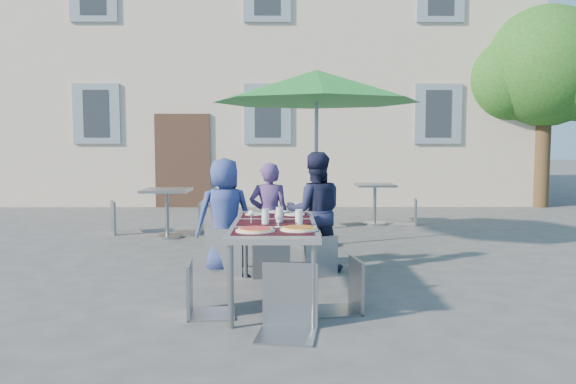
{
  "coord_description": "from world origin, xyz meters",
  "views": [
    {
      "loc": [
        0.41,
        -5.76,
        1.52
      ],
      "look_at": [
        0.44,
        0.5,
        0.97
      ],
      "focal_mm": 35.0,
      "sensor_mm": 36.0,
      "label": 1
    }
  ],
  "objects_px": {
    "chair_3": "(200,256)",
    "chair_5": "(288,257)",
    "patio_umbrella": "(317,87)",
    "cafe_table_0": "(167,204)",
    "pizza_near_right": "(299,228)",
    "chair_1": "(269,226)",
    "bg_chair_r_0": "(195,198)",
    "chair_4": "(346,253)",
    "bg_chair_l_1": "(326,195)",
    "chair_2": "(318,231)",
    "chair_0": "(227,222)",
    "child_0": "(224,215)",
    "bg_chair_l_0": "(119,197)",
    "cafe_table_1": "(375,197)",
    "pizza_near_left": "(255,230)",
    "child_1": "(269,217)",
    "child_2": "(315,212)",
    "dining_table": "(274,228)",
    "bg_chair_r_1": "(410,196)"
  },
  "relations": [
    {
      "from": "pizza_near_right",
      "to": "child_0",
      "type": "height_order",
      "value": "child_0"
    },
    {
      "from": "pizza_near_right",
      "to": "chair_2",
      "type": "relative_size",
      "value": 0.38
    },
    {
      "from": "chair_4",
      "to": "chair_5",
      "type": "xyz_separation_m",
      "value": [
        -0.52,
        -0.56,
        0.08
      ]
    },
    {
      "from": "child_0",
      "to": "chair_2",
      "type": "bearing_deg",
      "value": 149.8
    },
    {
      "from": "chair_3",
      "to": "chair_5",
      "type": "bearing_deg",
      "value": -29.45
    },
    {
      "from": "chair_2",
      "to": "bg_chair_l_0",
      "type": "bearing_deg",
      "value": 135.81
    },
    {
      "from": "cafe_table_1",
      "to": "chair_0",
      "type": "bearing_deg",
      "value": -120.58
    },
    {
      "from": "pizza_near_left",
      "to": "chair_1",
      "type": "height_order",
      "value": "chair_1"
    },
    {
      "from": "chair_0",
      "to": "chair_3",
      "type": "distance_m",
      "value": 1.58
    },
    {
      "from": "cafe_table_1",
      "to": "patio_umbrella",
      "type": "bearing_deg",
      "value": -119.05
    },
    {
      "from": "chair_3",
      "to": "child_2",
      "type": "bearing_deg",
      "value": 57.58
    },
    {
      "from": "dining_table",
      "to": "chair_1",
      "type": "xyz_separation_m",
      "value": [
        -0.08,
        0.95,
        -0.12
      ]
    },
    {
      "from": "child_1",
      "to": "chair_4",
      "type": "distance_m",
      "value": 1.77
    },
    {
      "from": "bg_chair_r_0",
      "to": "bg_chair_l_1",
      "type": "relative_size",
      "value": 1.03
    },
    {
      "from": "chair_1",
      "to": "bg_chair_l_0",
      "type": "xyz_separation_m",
      "value": [
        -2.6,
        3.08,
        0.04
      ]
    },
    {
      "from": "bg_chair_r_1",
      "to": "chair_0",
      "type": "bearing_deg",
      "value": -127.54
    },
    {
      "from": "chair_5",
      "to": "bg_chair_l_0",
      "type": "height_order",
      "value": "bg_chair_l_0"
    },
    {
      "from": "child_1",
      "to": "chair_1",
      "type": "height_order",
      "value": "child_1"
    },
    {
      "from": "chair_2",
      "to": "chair_3",
      "type": "xyz_separation_m",
      "value": [
        -1.12,
        -1.47,
        0.01
      ]
    },
    {
      "from": "patio_umbrella",
      "to": "bg_chair_l_1",
      "type": "distance_m",
      "value": 2.61
    },
    {
      "from": "chair_0",
      "to": "bg_chair_r_1",
      "type": "distance_m",
      "value": 4.91
    },
    {
      "from": "patio_umbrella",
      "to": "cafe_table_0",
      "type": "xyz_separation_m",
      "value": [
        -2.35,
        0.73,
        -1.77
      ]
    },
    {
      "from": "chair_2",
      "to": "bg_chair_r_0",
      "type": "distance_m",
      "value": 3.61
    },
    {
      "from": "cafe_table_0",
      "to": "pizza_near_left",
      "type": "bearing_deg",
      "value": -68.33
    },
    {
      "from": "cafe_table_0",
      "to": "bg_chair_l_0",
      "type": "distance_m",
      "value": 1.01
    },
    {
      "from": "bg_chair_l_1",
      "to": "chair_1",
      "type": "bearing_deg",
      "value": -103.79
    },
    {
      "from": "child_0",
      "to": "cafe_table_0",
      "type": "distance_m",
      "value": 2.7
    },
    {
      "from": "bg_chair_r_1",
      "to": "child_1",
      "type": "bearing_deg",
      "value": -123.92
    },
    {
      "from": "pizza_near_right",
      "to": "patio_umbrella",
      "type": "distance_m",
      "value": 3.68
    },
    {
      "from": "cafe_table_0",
      "to": "patio_umbrella",
      "type": "bearing_deg",
      "value": -17.22
    },
    {
      "from": "cafe_table_1",
      "to": "bg_chair_r_1",
      "type": "distance_m",
      "value": 0.65
    },
    {
      "from": "dining_table",
      "to": "pizza_near_right",
      "type": "bearing_deg",
      "value": -64.74
    },
    {
      "from": "bg_chair_l_0",
      "to": "child_1",
      "type": "bearing_deg",
      "value": -47.26
    },
    {
      "from": "dining_table",
      "to": "cafe_table_1",
      "type": "xyz_separation_m",
      "value": [
        1.78,
        5.02,
        -0.17
      ]
    },
    {
      "from": "pizza_near_right",
      "to": "patio_umbrella",
      "type": "relative_size",
      "value": 0.11
    },
    {
      "from": "cafe_table_0",
      "to": "bg_chair_l_0",
      "type": "xyz_separation_m",
      "value": [
        -0.89,
        0.47,
        0.06
      ]
    },
    {
      "from": "chair_2",
      "to": "chair_4",
      "type": "height_order",
      "value": "chair_4"
    },
    {
      "from": "child_2",
      "to": "patio_umbrella",
      "type": "xyz_separation_m",
      "value": [
        0.1,
        1.62,
        1.61
      ]
    },
    {
      "from": "chair_2",
      "to": "chair_3",
      "type": "bearing_deg",
      "value": -127.37
    },
    {
      "from": "child_2",
      "to": "bg_chair_r_0",
      "type": "bearing_deg",
      "value": -58.39
    },
    {
      "from": "child_1",
      "to": "child_2",
      "type": "height_order",
      "value": "child_2"
    },
    {
      "from": "chair_4",
      "to": "bg_chair_l_1",
      "type": "xyz_separation_m",
      "value": [
        0.2,
        5.15,
        0.05
      ]
    },
    {
      "from": "dining_table",
      "to": "chair_1",
      "type": "bearing_deg",
      "value": 94.82
    },
    {
      "from": "chair_1",
      "to": "bg_chair_r_0",
      "type": "height_order",
      "value": "bg_chair_r_0"
    },
    {
      "from": "child_2",
      "to": "bg_chair_l_0",
      "type": "height_order",
      "value": "child_2"
    },
    {
      "from": "pizza_near_left",
      "to": "patio_umbrella",
      "type": "bearing_deg",
      "value": 78.07
    },
    {
      "from": "chair_3",
      "to": "chair_5",
      "type": "distance_m",
      "value": 0.89
    },
    {
      "from": "chair_0",
      "to": "chair_2",
      "type": "relative_size",
      "value": 1.16
    },
    {
      "from": "dining_table",
      "to": "chair_2",
      "type": "height_order",
      "value": "chair_2"
    },
    {
      "from": "chair_4",
      "to": "pizza_near_right",
      "type": "bearing_deg",
      "value": -167.5
    }
  ]
}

